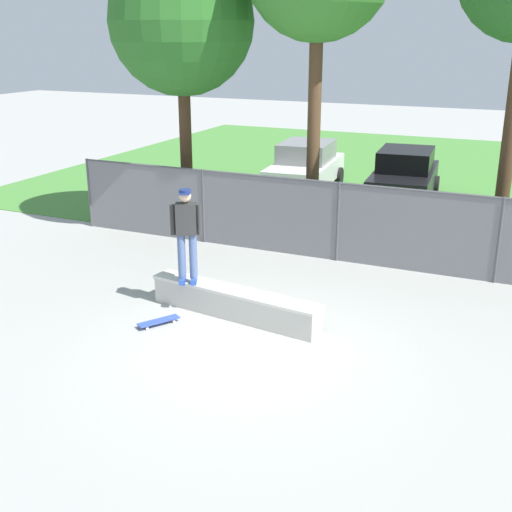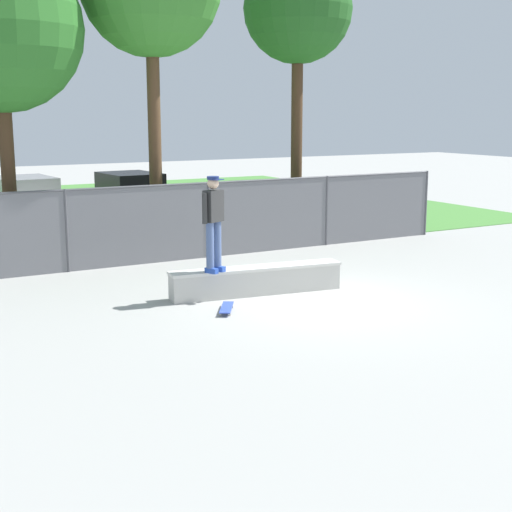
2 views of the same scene
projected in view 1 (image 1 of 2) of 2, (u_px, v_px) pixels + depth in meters
ground_plane at (247, 352)px, 11.00m from camera, size 80.00×80.00×0.00m
grass_strip at (418, 177)px, 24.31m from camera, size 26.22×20.00×0.02m
concrete_ledge at (234, 303)px, 12.26m from camera, size 3.59×0.96×0.56m
skateboarder at (187, 232)px, 12.16m from camera, size 0.56×0.39×1.84m
skateboard at (159, 321)px, 11.99m from camera, size 0.59×0.78×0.09m
chainlink_fence at (338, 219)px, 15.07m from camera, size 14.29×0.07×1.90m
tree_near_left at (182, 22)px, 16.25m from camera, size 3.69×3.69×7.24m
car_white at (305, 167)px, 21.87m from camera, size 2.28×4.33×1.66m
car_black at (404, 176)px, 20.51m from camera, size 2.28×4.33×1.66m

